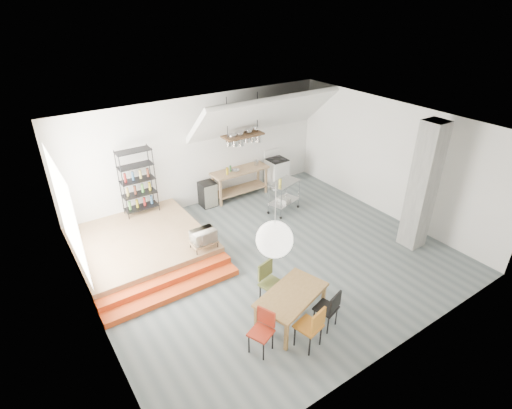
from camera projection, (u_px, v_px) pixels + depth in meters
floor at (271, 257)px, 9.64m from camera, size 8.00×8.00×0.00m
wall_back at (200, 152)px, 11.43m from camera, size 8.00×0.04×3.20m
wall_left at (86, 258)px, 6.91m from camera, size 0.04×7.00×3.20m
wall_right at (391, 161)px, 10.86m from camera, size 0.04×7.00×3.20m
ceiling at (274, 129)px, 8.12m from camera, size 8.00×7.00×0.02m
slope_ceiling at (264, 114)px, 11.43m from camera, size 4.40×1.44×1.32m
window_pane at (66, 213)px, 7.91m from camera, size 0.02×2.50×2.20m
platform at (141, 244)px, 9.77m from camera, size 3.00×3.00×0.40m
step_lower at (174, 293)px, 8.41m from camera, size 3.00×0.35×0.13m
step_upper at (167, 281)px, 8.64m from camera, size 3.00×0.35×0.27m
concrete_column at (423, 187)px, 9.42m from camera, size 0.50×0.50×3.20m
kitchen_counter at (240, 178)px, 12.18m from camera, size 1.80×0.60×0.91m
stove at (277, 172)px, 12.95m from camera, size 0.60×0.60×1.18m
pot_rack at (244, 138)px, 11.39m from camera, size 1.20×0.50×1.43m
wire_shelving at (137, 181)px, 10.35m from camera, size 0.88×0.38×1.80m
microwave_shelf at (204, 242)px, 9.24m from camera, size 0.60×0.40×0.16m
paper_lantern at (275, 239)px, 6.34m from camera, size 0.60×0.60×0.60m
dining_table at (292, 297)px, 7.51m from camera, size 1.60×1.19×0.68m
chair_mustard at (312, 325)px, 6.96m from camera, size 0.50×0.50×0.91m
chair_black at (330, 307)px, 7.42m from camera, size 0.48×0.48×0.84m
chair_olive at (269, 280)px, 8.02m from camera, size 0.52×0.52×0.94m
chair_red at (263, 328)px, 6.97m from camera, size 0.50×0.50×0.83m
rolling_cart at (284, 192)px, 11.39m from camera, size 1.03×0.75×0.92m
mini_fridge at (208, 194)px, 11.79m from camera, size 0.44×0.44×0.75m
microwave at (203, 236)px, 9.16m from camera, size 0.56×0.38×0.30m
bowl at (235, 171)px, 11.90m from camera, size 0.31×0.31×0.06m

